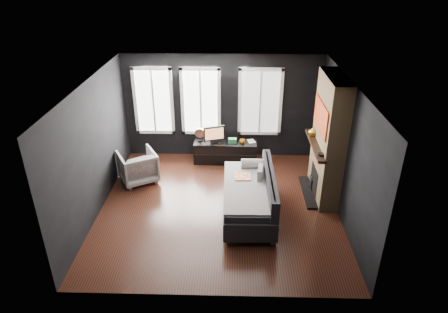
{
  "coord_description": "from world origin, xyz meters",
  "views": [
    {
      "loc": [
        0.31,
        -7.13,
        4.82
      ],
      "look_at": [
        0.1,
        0.3,
        1.05
      ],
      "focal_mm": 32.0,
      "sensor_mm": 36.0,
      "label": 1
    }
  ],
  "objects_px": {
    "mug": "(242,141)",
    "sofa": "(249,193)",
    "armchair": "(138,165)",
    "monitor": "(214,134)",
    "media_console": "(225,152)",
    "book": "(248,138)",
    "mantel_vase": "(313,131)"
  },
  "relations": [
    {
      "from": "book",
      "to": "sofa",
      "type": "bearing_deg",
      "value": -91.05
    },
    {
      "from": "mug",
      "to": "book",
      "type": "relative_size",
      "value": 0.55
    },
    {
      "from": "sofa",
      "to": "mug",
      "type": "distance_m",
      "value": 2.27
    },
    {
      "from": "sofa",
      "to": "mantel_vase",
      "type": "height_order",
      "value": "mantel_vase"
    },
    {
      "from": "media_console",
      "to": "book",
      "type": "distance_m",
      "value": 0.7
    },
    {
      "from": "sofa",
      "to": "media_console",
      "type": "xyz_separation_m",
      "value": [
        -0.53,
        2.31,
        -0.2
      ]
    },
    {
      "from": "sofa",
      "to": "book",
      "type": "relative_size",
      "value": 9.4
    },
    {
      "from": "book",
      "to": "armchair",
      "type": "bearing_deg",
      "value": -157.61
    },
    {
      "from": "book",
      "to": "monitor",
      "type": "bearing_deg",
      "value": -176.3
    },
    {
      "from": "media_console",
      "to": "book",
      "type": "height_order",
      "value": "book"
    },
    {
      "from": "mug",
      "to": "mantel_vase",
      "type": "distance_m",
      "value": 1.96
    },
    {
      "from": "armchair",
      "to": "media_console",
      "type": "xyz_separation_m",
      "value": [
        2.03,
        1.05,
        -0.14
      ]
    },
    {
      "from": "mug",
      "to": "book",
      "type": "height_order",
      "value": "book"
    },
    {
      "from": "media_console",
      "to": "mug",
      "type": "xyz_separation_m",
      "value": [
        0.43,
        -0.05,
        0.34
      ]
    },
    {
      "from": "media_console",
      "to": "armchair",
      "type": "bearing_deg",
      "value": -151.74
    },
    {
      "from": "media_console",
      "to": "mantel_vase",
      "type": "bearing_deg",
      "value": -27.12
    },
    {
      "from": "monitor",
      "to": "mug",
      "type": "relative_size",
      "value": 4.24
    },
    {
      "from": "media_console",
      "to": "monitor",
      "type": "bearing_deg",
      "value": -173.05
    },
    {
      "from": "media_console",
      "to": "monitor",
      "type": "relative_size",
      "value": 2.87
    },
    {
      "from": "armchair",
      "to": "book",
      "type": "distance_m",
      "value": 2.83
    },
    {
      "from": "book",
      "to": "mantel_vase",
      "type": "xyz_separation_m",
      "value": [
        1.39,
        -1.08,
        0.66
      ]
    },
    {
      "from": "armchair",
      "to": "monitor",
      "type": "bearing_deg",
      "value": -179.3
    },
    {
      "from": "sofa",
      "to": "armchair",
      "type": "height_order",
      "value": "sofa"
    },
    {
      "from": "sofa",
      "to": "monitor",
      "type": "xyz_separation_m",
      "value": [
        -0.82,
        2.28,
        0.32
      ]
    },
    {
      "from": "mantel_vase",
      "to": "monitor",
      "type": "bearing_deg",
      "value": 155.62
    },
    {
      "from": "mug",
      "to": "mantel_vase",
      "type": "relative_size",
      "value": 0.65
    },
    {
      "from": "mug",
      "to": "sofa",
      "type": "bearing_deg",
      "value": -87.48
    },
    {
      "from": "media_console",
      "to": "book",
      "type": "bearing_deg",
      "value": 3.55
    },
    {
      "from": "sofa",
      "to": "book",
      "type": "height_order",
      "value": "sofa"
    },
    {
      "from": "monitor",
      "to": "book",
      "type": "distance_m",
      "value": 0.87
    },
    {
      "from": "monitor",
      "to": "mug",
      "type": "bearing_deg",
      "value": -20.65
    },
    {
      "from": "sofa",
      "to": "mantel_vase",
      "type": "distance_m",
      "value": 2.09
    }
  ]
}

